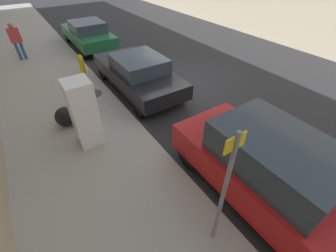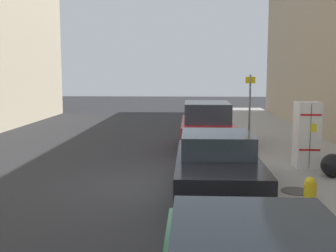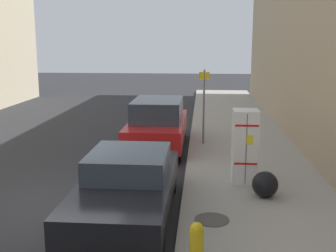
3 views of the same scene
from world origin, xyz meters
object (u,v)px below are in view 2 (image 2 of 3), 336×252
parked_suv_red (207,125)px  fire_hydrant (310,199)px  street_sign_post (250,105)px  parked_sedan_dark (217,162)px  trash_bag (333,165)px  discarded_refrigerator (307,135)px

parked_suv_red → fire_hydrant: bearing=100.2°
street_sign_post → parked_sedan_dark: size_ratio=0.57×
street_sign_post → parked_suv_red: bearing=5.2°
street_sign_post → trash_bag: street_sign_post is taller
fire_hydrant → parked_suv_red: parked_suv_red is taller
discarded_refrigerator → trash_bag: size_ratio=3.08×
parked_suv_red → parked_sedan_dark: size_ratio=0.97×
discarded_refrigerator → fire_hydrant: size_ratio=2.24×
fire_hydrant → parked_suv_red: 8.41m
fire_hydrant → trash_bag: bearing=-114.3°
street_sign_post → fire_hydrant: bearing=89.3°
discarded_refrigerator → trash_bag: bearing=108.7°
street_sign_post → parked_sedan_dark: 6.33m
street_sign_post → parked_suv_red: street_sign_post is taller
fire_hydrant → trash_bag: size_ratio=1.38×
street_sign_post → trash_bag: (-1.42, 5.05, -1.14)m
discarded_refrigerator → fire_hydrant: discarded_refrigerator is taller
parked_suv_red → parked_sedan_dark: 5.92m
street_sign_post → trash_bag: bearing=105.7°
fire_hydrant → discarded_refrigerator: bearing=-104.3°
street_sign_post → parked_sedan_dark: bearing=75.3°
trash_bag → parked_suv_red: size_ratio=0.14×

